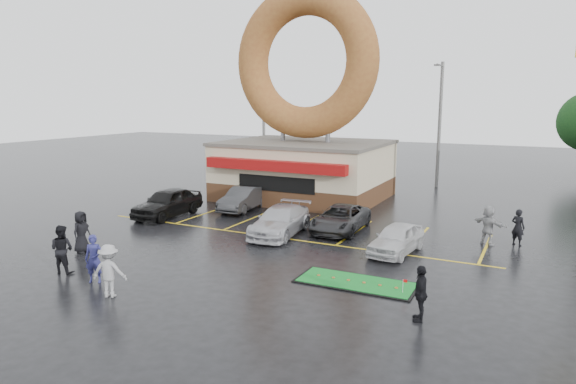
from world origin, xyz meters
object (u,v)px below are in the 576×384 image
at_px(streetlight_left, 263,119).
at_px(streetlight_mid, 439,122).
at_px(person_cameraman, 421,293).
at_px(dumpster, 226,188).
at_px(car_black, 168,202).
at_px(donut_shop, 305,129).
at_px(car_silver, 280,221).
at_px(putting_green, 356,283).
at_px(car_white, 397,239).
at_px(car_dgrey, 243,199).
at_px(person_blue, 94,259).
at_px(car_grey, 340,218).

distance_m(streetlight_left, streetlight_mid, 14.04).
xyz_separation_m(person_cameraman, dumpster, (-15.58, 13.30, -0.19)).
relative_size(streetlight_mid, car_black, 1.95).
bearing_deg(donut_shop, car_black, -117.72).
distance_m(donut_shop, car_silver, 10.22).
relative_size(streetlight_left, putting_green, 2.13).
distance_m(streetlight_mid, car_silver, 17.94).
bearing_deg(donut_shop, car_white, -47.46).
xyz_separation_m(streetlight_left, person_cameraman, (18.08, -22.70, -3.94)).
xyz_separation_m(car_dgrey, person_blue, (1.62, -12.59, 0.19)).
relative_size(car_black, car_grey, 1.03).
relative_size(streetlight_mid, putting_green, 2.13).
distance_m(streetlight_left, person_blue, 25.97).
distance_m(streetlight_mid, person_blue, 26.89).
xyz_separation_m(car_dgrey, putting_green, (9.96, -8.55, -0.64)).
relative_size(car_black, dumpster, 2.56).
bearing_deg(streetlight_mid, donut_shop, -131.38).
bearing_deg(putting_green, streetlight_left, 126.71).
bearing_deg(donut_shop, car_dgrey, -106.88).
xyz_separation_m(car_silver, person_cameraman, (8.15, -6.73, 0.17)).
distance_m(car_silver, car_grey, 3.05).
bearing_deg(car_black, streetlight_mid, 54.55).
distance_m(streetlight_left, car_grey, 19.04).
bearing_deg(dumpster, putting_green, -29.27).
xyz_separation_m(car_silver, car_white, (5.77, -0.44, -0.05)).
bearing_deg(car_dgrey, person_blue, -87.54).
distance_m(car_black, person_cameraman, 17.15).
height_order(donut_shop, streetlight_left, donut_shop).
bearing_deg(donut_shop, streetlight_mid, 48.62).
relative_size(donut_shop, car_silver, 2.91).
distance_m(car_white, person_cameraman, 6.73).
distance_m(streetlight_left, car_white, 23.09).
bearing_deg(car_silver, putting_green, -45.75).
bearing_deg(person_cameraman, car_silver, -142.49).
bearing_deg(donut_shop, dumpster, -151.35).
bearing_deg(car_grey, person_blue, -117.78).
distance_m(streetlight_mid, putting_green, 22.20).
relative_size(streetlight_mid, car_white, 2.46).
bearing_deg(streetlight_mid, person_blue, -105.12).
relative_size(streetlight_left, streetlight_mid, 1.00).
relative_size(car_dgrey, car_white, 1.12).
bearing_deg(car_white, streetlight_mid, 101.96).
xyz_separation_m(dumpster, putting_green, (12.89, -11.24, -0.62)).
xyz_separation_m(donut_shop, person_cameraman, (11.08, -15.76, -3.62)).
bearing_deg(person_blue, car_dgrey, 67.82).
height_order(car_dgrey, dumpster, car_dgrey).
distance_m(car_grey, dumpster, 10.75).
distance_m(car_silver, person_blue, 9.17).
bearing_deg(streetlight_left, car_black, -80.47).
height_order(car_silver, person_blue, person_blue).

